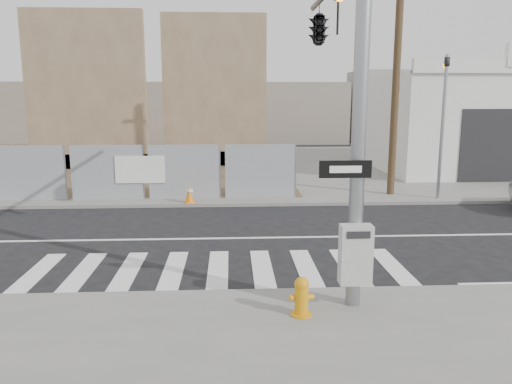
{
  "coord_description": "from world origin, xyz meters",
  "views": [
    {
      "loc": [
        0.31,
        -13.24,
        3.82
      ],
      "look_at": [
        0.96,
        -0.56,
        1.4
      ],
      "focal_mm": 35.0,
      "sensor_mm": 36.0,
      "label": 1
    }
  ],
  "objects_px": {
    "signal_pole": "(330,53)",
    "auto_shop": "(487,121)",
    "traffic_cone_d": "(189,194)",
    "traffic_cone_c": "(43,189)",
    "fire_hydrant": "(301,296)"
  },
  "relations": [
    {
      "from": "signal_pole",
      "to": "fire_hydrant",
      "type": "xyz_separation_m",
      "value": [
        -1.0,
        -3.18,
        -4.32
      ]
    },
    {
      "from": "fire_hydrant",
      "to": "traffic_cone_c",
      "type": "distance_m",
      "value": 13.23
    },
    {
      "from": "fire_hydrant",
      "to": "traffic_cone_d",
      "type": "relative_size",
      "value": 1.01
    },
    {
      "from": "auto_shop",
      "to": "traffic_cone_c",
      "type": "xyz_separation_m",
      "value": [
        -20.62,
        -7.75,
        -2.07
      ]
    },
    {
      "from": "auto_shop",
      "to": "traffic_cone_d",
      "type": "height_order",
      "value": "auto_shop"
    },
    {
      "from": "traffic_cone_d",
      "to": "signal_pole",
      "type": "bearing_deg",
      "value": -59.67
    },
    {
      "from": "signal_pole",
      "to": "auto_shop",
      "type": "bearing_deg",
      "value": 52.54
    },
    {
      "from": "fire_hydrant",
      "to": "traffic_cone_d",
      "type": "distance_m",
      "value": 9.82
    },
    {
      "from": "signal_pole",
      "to": "traffic_cone_d",
      "type": "bearing_deg",
      "value": 120.33
    },
    {
      "from": "traffic_cone_c",
      "to": "fire_hydrant",
      "type": "bearing_deg",
      "value": -52.16
    },
    {
      "from": "auto_shop",
      "to": "fire_hydrant",
      "type": "bearing_deg",
      "value": -124.49
    },
    {
      "from": "auto_shop",
      "to": "traffic_cone_c",
      "type": "distance_m",
      "value": 22.12
    },
    {
      "from": "fire_hydrant",
      "to": "signal_pole",
      "type": "bearing_deg",
      "value": 54.58
    },
    {
      "from": "signal_pole",
      "to": "auto_shop",
      "type": "relative_size",
      "value": 0.58
    },
    {
      "from": "auto_shop",
      "to": "traffic_cone_c",
      "type": "height_order",
      "value": "auto_shop"
    }
  ]
}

